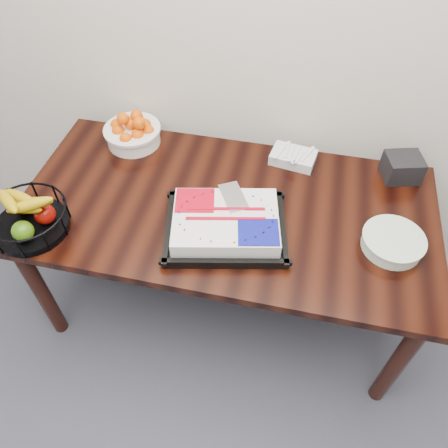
% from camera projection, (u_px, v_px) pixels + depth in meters
% --- Properties ---
extents(table, '(1.80, 0.90, 0.75)m').
position_uv_depth(table, '(226.00, 218.00, 1.96)').
color(table, black).
rests_on(table, ground).
extents(cake_tray, '(0.55, 0.47, 0.10)m').
position_uv_depth(cake_tray, '(226.00, 224.00, 1.76)').
color(cake_tray, black).
rests_on(cake_tray, table).
extents(tangerine_bowl, '(0.28, 0.28, 0.18)m').
position_uv_depth(tangerine_bowl, '(132.00, 130.00, 2.12)').
color(tangerine_bowl, white).
rests_on(tangerine_bowl, table).
extents(fruit_basket, '(0.33, 0.33, 0.17)m').
position_uv_depth(fruit_basket, '(27.00, 217.00, 1.75)').
color(fruit_basket, black).
rests_on(fruit_basket, table).
extents(plate_stack, '(0.25, 0.25, 0.06)m').
position_uv_depth(plate_stack, '(393.00, 242.00, 1.72)').
color(plate_stack, white).
rests_on(plate_stack, table).
extents(fork_bag, '(0.22, 0.16, 0.06)m').
position_uv_depth(fork_bag, '(293.00, 157.00, 2.06)').
color(fork_bag, silver).
rests_on(fork_bag, table).
extents(napkin_box, '(0.19, 0.17, 0.11)m').
position_uv_depth(napkin_box, '(402.00, 167.00, 1.97)').
color(napkin_box, black).
rests_on(napkin_box, table).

